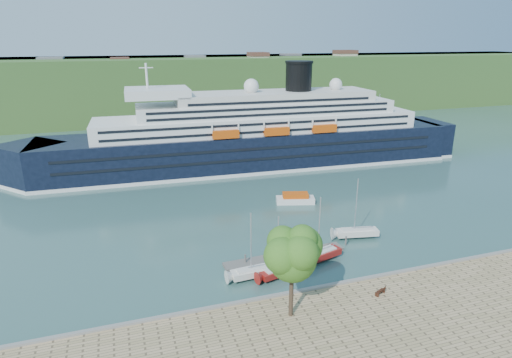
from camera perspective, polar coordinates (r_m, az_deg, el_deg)
name	(u,v)px	position (r m, az deg, el deg)	size (l,w,h in m)	color
ground	(324,293)	(58.10, 9.05, -14.76)	(400.00, 400.00, 0.00)	#2D514B
far_hillside	(171,86)	(190.35, -11.30, 12.03)	(400.00, 50.00, 24.00)	#2F5E25
quay_coping	(325,286)	(57.34, 9.20, -13.90)	(220.00, 0.50, 0.30)	slate
cruise_ship	(251,116)	(107.70, -0.62, 8.45)	(117.03, 17.04, 26.28)	black
park_bench	(380,291)	(57.15, 16.22, -14.12)	(1.64, 0.67, 1.05)	#411E12
promenade_tree	(292,269)	(48.73, 4.82, -11.82)	(7.33, 7.33, 12.14)	#2B5516
floating_pontoon	(285,256)	(65.59, 3.89, -10.23)	(19.02, 2.32, 0.42)	#68635C
sailboat_white_near	(254,247)	(58.30, -0.21, -9.10)	(7.21, 2.00, 9.31)	silver
sailboat_red	(322,231)	(63.17, 8.75, -6.85)	(7.54, 2.10, 9.74)	maroon
sailboat_white_far	(359,210)	(71.45, 13.56, -4.07)	(7.64, 2.12, 9.86)	silver
tender_launch	(295,198)	(85.96, 5.27, -2.53)	(7.68, 2.63, 2.12)	#CA480B
sailboat_extra	(281,248)	(58.81, 3.32, -9.18)	(6.78, 1.88, 8.75)	maroon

